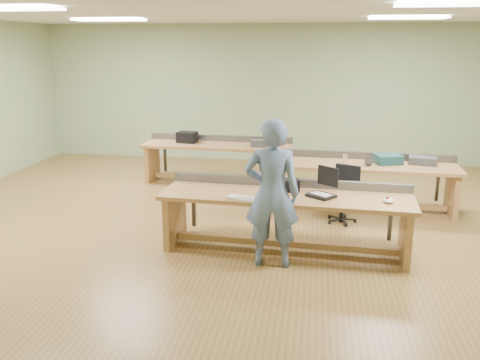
# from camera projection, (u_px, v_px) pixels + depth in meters

# --- Properties ---
(floor) EXTENTS (10.00, 10.00, 0.00)m
(floor) POSITION_uv_depth(u_px,v_px,m) (239.00, 217.00, 7.78)
(floor) COLOR brown
(floor) RESTS_ON ground
(ceiling) EXTENTS (10.00, 10.00, 0.00)m
(ceiling) POSITION_uv_depth(u_px,v_px,m) (239.00, 12.00, 6.99)
(ceiling) COLOR silver
(ceiling) RESTS_ON wall_back
(wall_back) EXTENTS (10.00, 0.04, 3.00)m
(wall_back) POSITION_uv_depth(u_px,v_px,m) (266.00, 94.00, 11.20)
(wall_back) COLOR gray
(wall_back) RESTS_ON floor
(wall_front) EXTENTS (10.00, 0.04, 3.00)m
(wall_front) POSITION_uv_depth(u_px,v_px,m) (153.00, 202.00, 3.57)
(wall_front) COLOR gray
(wall_front) RESTS_ON floor
(fluor_panels) EXTENTS (6.20, 3.50, 0.03)m
(fluor_panels) POSITION_uv_depth(u_px,v_px,m) (239.00, 14.00, 7.00)
(fluor_panels) COLOR white
(fluor_panels) RESTS_ON ceiling
(workbench_front) EXTENTS (3.18, 1.01, 0.86)m
(workbench_front) POSITION_uv_depth(u_px,v_px,m) (286.00, 208.00, 6.43)
(workbench_front) COLOR #B1744A
(workbench_front) RESTS_ON floor
(workbench_mid) EXTENTS (3.14, 0.96, 0.86)m
(workbench_mid) POSITION_uv_depth(u_px,v_px,m) (356.00, 175.00, 8.06)
(workbench_mid) COLOR #B1744A
(workbench_mid) RESTS_ON floor
(workbench_back) EXTENTS (2.80, 0.84, 0.86)m
(workbench_back) POSITION_uv_depth(u_px,v_px,m) (217.00, 154.00, 9.58)
(workbench_back) COLOR #B1744A
(workbench_back) RESTS_ON floor
(person) EXTENTS (0.66, 0.45, 1.78)m
(person) POSITION_uv_depth(u_px,v_px,m) (272.00, 194.00, 5.90)
(person) COLOR slate
(person) RESTS_ON floor
(laptop_base) EXTENTS (0.40, 0.39, 0.03)m
(laptop_base) POSITION_uv_depth(u_px,v_px,m) (321.00, 196.00, 6.24)
(laptop_base) COLOR black
(laptop_base) RESTS_ON workbench_front
(laptop_screen) EXTENTS (0.25, 0.20, 0.24)m
(laptop_screen) POSITION_uv_depth(u_px,v_px,m) (328.00, 176.00, 6.26)
(laptop_screen) COLOR black
(laptop_screen) RESTS_ON laptop_base
(keyboard) EXTENTS (0.50, 0.31, 0.03)m
(keyboard) POSITION_uv_depth(u_px,v_px,m) (245.00, 199.00, 6.12)
(keyboard) COLOR beige
(keyboard) RESTS_ON workbench_front
(trackball_mouse) EXTENTS (0.13, 0.15, 0.06)m
(trackball_mouse) POSITION_uv_depth(u_px,v_px,m) (388.00, 200.00, 6.01)
(trackball_mouse) COLOR white
(trackball_mouse) RESTS_ON workbench_front
(camera_bag) EXTENTS (0.26, 0.19, 0.16)m
(camera_bag) POSITION_uv_depth(u_px,v_px,m) (290.00, 185.00, 6.46)
(camera_bag) COLOR black
(camera_bag) RESTS_ON workbench_front
(task_chair) EXTENTS (0.60, 0.60, 0.84)m
(task_chair) POSITION_uv_depth(u_px,v_px,m) (343.00, 202.00, 7.53)
(task_chair) COLOR black
(task_chair) RESTS_ON floor
(parts_bin_teal) EXTENTS (0.45, 0.39, 0.14)m
(parts_bin_teal) POSITION_uv_depth(u_px,v_px,m) (388.00, 159.00, 7.97)
(parts_bin_teal) COLOR #164248
(parts_bin_teal) RESTS_ON workbench_mid
(parts_bin_grey) EXTENTS (0.46, 0.34, 0.11)m
(parts_bin_grey) POSITION_uv_depth(u_px,v_px,m) (423.00, 160.00, 7.93)
(parts_bin_grey) COLOR #363538
(parts_bin_grey) RESTS_ON workbench_mid
(mug) EXTENTS (0.17, 0.17, 0.11)m
(mug) POSITION_uv_depth(u_px,v_px,m) (369.00, 162.00, 7.84)
(mug) COLOR #363538
(mug) RESTS_ON workbench_mid
(drinks_can) EXTENTS (0.09, 0.09, 0.13)m
(drinks_can) POSITION_uv_depth(u_px,v_px,m) (345.00, 159.00, 8.01)
(drinks_can) COLOR silver
(drinks_can) RESTS_ON workbench_mid
(storage_box_back) EXTENTS (0.40, 0.32, 0.20)m
(storage_box_back) POSITION_uv_depth(u_px,v_px,m) (187.00, 137.00, 9.64)
(storage_box_back) COLOR black
(storage_box_back) RESTS_ON workbench_back
(tray_back) EXTENTS (0.33, 0.26, 0.12)m
(tray_back) POSITION_uv_depth(u_px,v_px,m) (259.00, 143.00, 9.28)
(tray_back) COLOR #363538
(tray_back) RESTS_ON workbench_back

